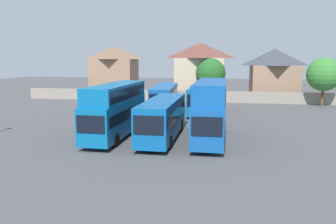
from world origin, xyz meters
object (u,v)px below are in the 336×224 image
object	(u,v)px
bus_3	(210,108)
house_terrace_right	(274,74)
tree_left_of_lot	(324,74)
bus_4	(165,96)
bus_2	(163,116)
house_terrace_centre	(200,70)
bus_1	(116,107)
tree_behind_wall	(210,73)
bus_5	(200,98)
house_terrace_left	(114,71)

from	to	relation	value
bus_3	house_terrace_right	xyz separation A→B (m)	(9.57, 31.29, 1.52)
tree_left_of_lot	bus_4	bearing A→B (deg)	-160.63
bus_2	house_terrace_centre	distance (m)	30.81
bus_2	bus_3	bearing A→B (deg)	91.21
bus_1	bus_4	bearing A→B (deg)	175.04
bus_2	tree_left_of_lot	distance (m)	30.30
bus_2	house_terrace_centre	size ratio (longest dim) A/B	1.11
tree_behind_wall	house_terrace_right	bearing A→B (deg)	19.39
bus_3	bus_1	bearing A→B (deg)	-89.92
tree_left_of_lot	tree_behind_wall	xyz separation A→B (m)	(-16.45, 4.50, -0.12)
bus_1	house_terrace_centre	bearing A→B (deg)	171.57
bus_2	house_terrace_centre	world-z (taller)	house_terrace_centre
bus_4	bus_5	size ratio (longest dim) A/B	1.07
bus_2	house_terrace_left	world-z (taller)	house_terrace_left
house_terrace_left	house_terrace_centre	world-z (taller)	house_terrace_centre
house_terrace_left	tree_left_of_lot	xyz separation A→B (m)	(34.39, -8.27, 0.02)
bus_2	bus_3	size ratio (longest dim) A/B	1.06
bus_1	house_terrace_right	xyz separation A→B (m)	(17.92, 31.24, 1.71)
bus_2	house_terrace_right	xyz separation A→B (m)	(13.67, 31.34, 2.40)
house_terrace_centre	tree_behind_wall	bearing A→B (deg)	-57.06
bus_1	house_terrace_right	size ratio (longest dim) A/B	1.26
tree_left_of_lot	house_terrace_right	bearing A→B (deg)	124.95
bus_3	tree_behind_wall	xyz separation A→B (m)	(-1.10, 27.53, 1.68)
house_terrace_left	tree_left_of_lot	world-z (taller)	house_terrace_left
bus_4	house_terrace_right	distance (m)	22.92
house_terrace_right	tree_behind_wall	distance (m)	11.32
house_terrace_centre	tree_behind_wall	world-z (taller)	house_terrace_centre
bus_4	bus_5	distance (m)	4.84
bus_2	house_terrace_left	distance (m)	34.84
bus_1	bus_3	bearing A→B (deg)	91.00
bus_4	tree_left_of_lot	world-z (taller)	tree_left_of_lot
bus_1	bus_4	distance (m)	15.36
bus_2	bus_4	world-z (taller)	bus_2
bus_4	house_terrace_centre	size ratio (longest dim) A/B	1.24
bus_1	house_terrace_left	distance (m)	33.09
house_terrace_centre	house_terrace_left	bearing A→B (deg)	177.46
house_terrace_centre	bus_5	bearing A→B (deg)	-85.64
bus_4	house_terrace_left	bearing A→B (deg)	-146.02
house_terrace_right	bus_3	bearing A→B (deg)	-107.01
bus_4	bus_5	bearing A→B (deg)	78.33
bus_3	house_terrace_right	bearing A→B (deg)	163.41
bus_2	bus_3	xyz separation A→B (m)	(4.10, 0.05, 0.88)
bus_4	house_terrace_left	xyz separation A→B (m)	(-12.39, 16.01, 2.70)
tree_left_of_lot	house_terrace_left	bearing A→B (deg)	166.48
bus_4	house_terrace_right	world-z (taller)	house_terrace_right
tree_behind_wall	bus_1	bearing A→B (deg)	-104.77
bus_1	tree_behind_wall	size ratio (longest dim) A/B	1.54
bus_5	tree_behind_wall	distance (m)	13.18
bus_3	bus_5	bearing A→B (deg)	-172.30
bus_3	bus_4	size ratio (longest dim) A/B	0.85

